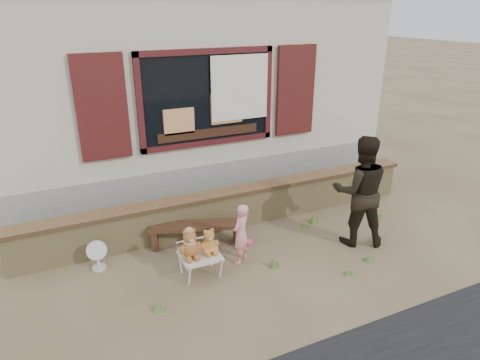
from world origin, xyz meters
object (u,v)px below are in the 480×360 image
bench (196,230)px  teddy_bear_right (209,241)px  folding_chair (200,256)px  child (241,234)px  adult (360,191)px  teddy_bear_left (190,243)px

bench → teddy_bear_right: 0.84m
bench → folding_chair: size_ratio=2.76×
teddy_bear_right → bench: bearing=84.4°
folding_chair → teddy_bear_right: (0.14, -0.00, 0.22)m
child → adult: 1.99m
child → teddy_bear_left: bearing=-30.4°
folding_chair → child: size_ratio=0.58×
teddy_bear_right → child: size_ratio=0.40×
child → adult: adult is taller
teddy_bear_left → teddy_bear_right: teddy_bear_left is taller
teddy_bear_right → child: (0.53, 0.07, -0.05)m
teddy_bear_right → adult: size_ratio=0.21×
folding_chair → child: 0.69m
bench → teddy_bear_left: (-0.36, -0.80, 0.28)m
folding_chair → adult: (2.59, -0.18, 0.59)m
bench → teddy_bear_right: size_ratio=4.04×
folding_chair → teddy_bear_left: size_ratio=1.25×
teddy_bear_right → folding_chair: bearing=180.0°
teddy_bear_right → adult: (2.45, -0.18, 0.37)m
folding_chair → teddy_bear_left: (-0.14, 0.00, 0.25)m
folding_chair → child: (0.67, 0.07, 0.16)m
folding_chair → child: child is taller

